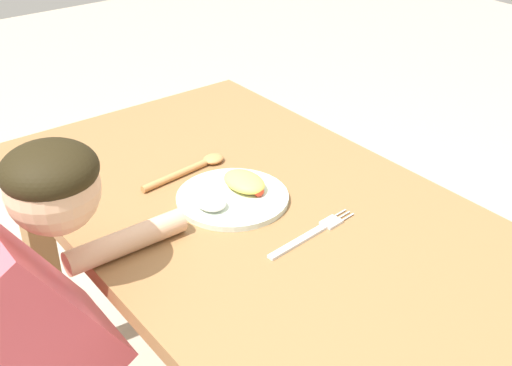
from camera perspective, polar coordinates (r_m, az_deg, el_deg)
dining_table at (r=1.39m, az=0.87°, el=-6.08°), size 1.26×0.72×0.67m
plate at (r=1.36m, az=-1.94°, el=-0.99°), size 0.23×0.23×0.04m
fork at (r=1.26m, az=4.86°, el=-4.36°), size 0.04×0.22×0.01m
spoon at (r=1.47m, az=-5.46°, el=1.31°), size 0.05×0.22×0.02m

